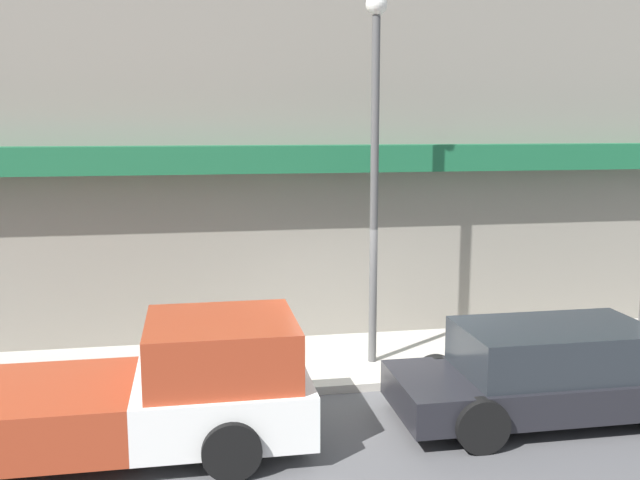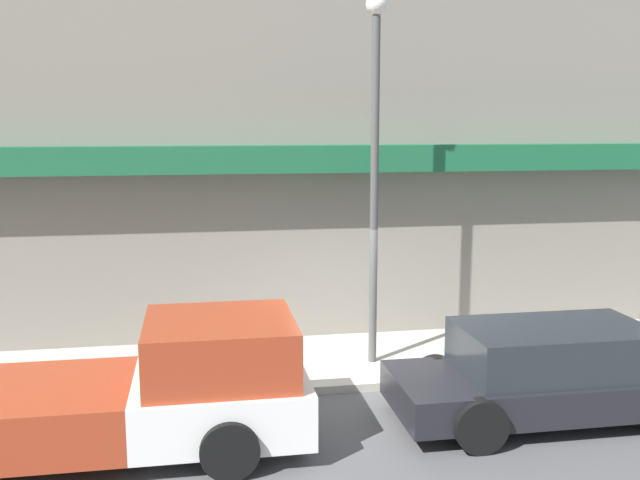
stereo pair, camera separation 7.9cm
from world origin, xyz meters
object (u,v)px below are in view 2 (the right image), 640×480
object	(u,v)px
pickup_truck	(121,395)
fire_hydrant	(166,358)
parked_car	(552,373)
street_lamp	(375,142)

from	to	relation	value
pickup_truck	fire_hydrant	size ratio (longest dim) A/B	9.20
parked_car	fire_hydrant	world-z (taller)	parked_car
fire_hydrant	street_lamp	world-z (taller)	street_lamp
pickup_truck	fire_hydrant	xyz separation A→B (m)	(0.49, 2.39, -0.32)
pickup_truck	fire_hydrant	world-z (taller)	pickup_truck
parked_car	fire_hydrant	xyz separation A→B (m)	(-5.63, 2.39, -0.24)
parked_car	street_lamp	size ratio (longest dim) A/B	0.75
pickup_truck	parked_car	xyz separation A→B (m)	(6.12, 0.00, -0.08)
fire_hydrant	pickup_truck	bearing A→B (deg)	-101.51
parked_car	pickup_truck	bearing A→B (deg)	179.14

